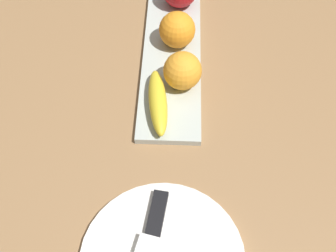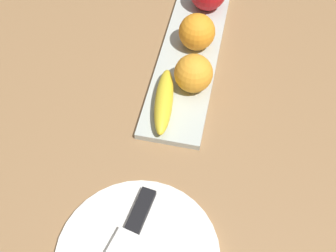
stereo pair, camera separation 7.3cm
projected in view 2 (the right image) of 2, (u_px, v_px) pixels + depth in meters
ground_plane at (201, 55)px, 0.90m from camera, size 2.40×2.40×0.00m
fruit_tray at (190, 53)px, 0.89m from camera, size 0.46×0.12×0.01m
banana at (164, 101)px, 0.78m from camera, size 0.16×0.05×0.03m
orange_near_apple at (197, 32)px, 0.86m from camera, size 0.08×0.08×0.08m
orange_near_banana at (196, 74)px, 0.80m from camera, size 0.07×0.07×0.07m
knife at (135, 223)px, 0.66m from camera, size 0.18×0.05×0.01m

